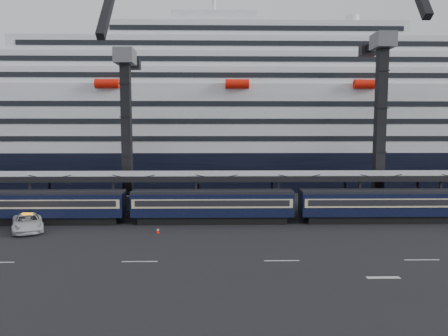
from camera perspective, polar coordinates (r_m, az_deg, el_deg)
The scene contains 10 objects.
ground at distance 39.14m, azimuth 10.23°, elevation -11.02°, with size 260.00×260.00×0.00m, color black.
lane_markings at distance 36.92m, azimuth 24.71°, elevation -12.45°, with size 111.00×4.27×0.02m.
train at distance 47.70m, azimuth 2.40°, elevation -5.21°, with size 133.05×3.00×4.05m.
canopy at distance 51.66m, azimuth 7.30°, elevation -1.00°, with size 130.00×6.25×5.53m.
cruise_ship at distance 83.03m, azimuth 3.41°, elevation 6.39°, with size 214.09×28.84×34.00m.
crane_dark_near at distance 56.77m, azimuth -13.85°, elevation 6.22°, with size 4.50×17.75×35.08m.
crane_dark_mid at distance 58.88m, azimuth 21.60°, elevation 7.36°, with size 4.50×18.24×39.64m.
pickup_truck at distance 49.14m, azimuth -26.24°, elevation -7.01°, with size 3.01×6.54×1.82m, color silver.
traffic_cone_c at distance 49.15m, azimuth -25.39°, elevation -7.65°, with size 0.34×0.34×0.68m.
traffic_cone_d at distance 43.85m, azimuth -9.44°, elevation -8.74°, with size 0.34×0.34×0.67m.
Camera 1 is at (-7.49, -36.78, 11.10)m, focal length 32.00 mm.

